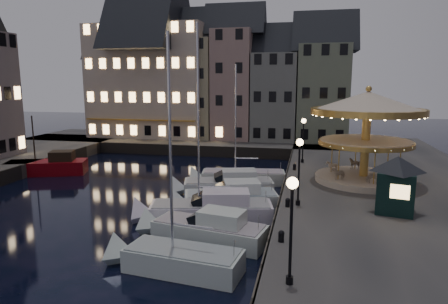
% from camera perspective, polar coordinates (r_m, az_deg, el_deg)
% --- Properties ---
extents(ground, '(160.00, 160.00, 0.00)m').
position_cam_1_polar(ground, '(26.08, -5.94, -9.90)').
color(ground, black).
rests_on(ground, ground).
extents(quay_east, '(16.00, 56.00, 1.30)m').
position_cam_1_polar(quay_east, '(31.05, 23.46, -6.16)').
color(quay_east, '#474442').
rests_on(quay_east, ground).
extents(quay_north, '(44.00, 12.00, 1.30)m').
position_cam_1_polar(quay_north, '(54.26, -4.86, 1.32)').
color(quay_north, '#474442').
rests_on(quay_north, ground).
extents(quaywall_e, '(0.15, 44.00, 1.30)m').
position_cam_1_polar(quaywall_e, '(30.46, 8.48, -5.72)').
color(quaywall_e, '#47423A').
rests_on(quaywall_e, ground).
extents(quaywall_n, '(48.00, 0.15, 1.30)m').
position_cam_1_polar(quaywall_n, '(48.02, -4.66, 0.18)').
color(quaywall_n, '#47423A').
rests_on(quaywall_n, ground).
extents(streetlamp_a, '(0.44, 0.44, 4.17)m').
position_cam_1_polar(streetlamp_a, '(15.09, 9.61, -8.93)').
color(streetlamp_a, black).
rests_on(streetlamp_a, quay_east).
extents(streetlamp_b, '(0.44, 0.44, 4.17)m').
position_cam_1_polar(streetlamp_b, '(24.76, 10.69, -1.45)').
color(streetlamp_b, black).
rests_on(streetlamp_b, quay_east).
extents(streetlamp_c, '(0.44, 0.44, 4.17)m').
position_cam_1_polar(streetlamp_c, '(38.09, 11.26, 2.54)').
color(streetlamp_c, black).
rests_on(streetlamp_c, quay_east).
extents(bollard_a, '(0.30, 0.30, 0.57)m').
position_cam_1_polar(bollard_a, '(19.71, 8.17, -11.74)').
color(bollard_a, black).
rests_on(bollard_a, quay_east).
extents(bollard_b, '(0.30, 0.30, 0.57)m').
position_cam_1_polar(bollard_b, '(24.89, 9.08, -7.08)').
color(bollard_b, black).
rests_on(bollard_b, quay_east).
extents(bollard_c, '(0.30, 0.30, 0.57)m').
position_cam_1_polar(bollard_c, '(29.70, 9.62, -4.26)').
color(bollard_c, black).
rests_on(bollard_c, quay_east).
extents(bollard_d, '(0.30, 0.30, 0.57)m').
position_cam_1_polar(bollard_d, '(35.06, 10.04, -2.07)').
color(bollard_d, black).
rests_on(bollard_d, quay_east).
extents(townhouse_na, '(5.50, 8.00, 12.80)m').
position_cam_1_polar(townhouse_na, '(59.83, -15.11, 8.69)').
color(townhouse_na, gray).
rests_on(townhouse_na, quay_north).
extents(townhouse_nb, '(6.16, 8.00, 13.80)m').
position_cam_1_polar(townhouse_nb, '(57.55, -10.24, 9.33)').
color(townhouse_nb, gray).
rests_on(townhouse_nb, quay_north).
extents(townhouse_nc, '(6.82, 8.00, 14.80)m').
position_cam_1_polar(townhouse_nc, '(55.54, -4.38, 9.95)').
color(townhouse_nc, tan).
rests_on(townhouse_nc, quay_north).
extents(townhouse_nd, '(5.50, 8.00, 15.80)m').
position_cam_1_polar(townhouse_nd, '(54.20, 1.55, 10.50)').
color(townhouse_nd, gray).
rests_on(townhouse_nd, quay_north).
extents(townhouse_ne, '(6.16, 8.00, 12.80)m').
position_cam_1_polar(townhouse_ne, '(53.47, 7.36, 8.82)').
color(townhouse_ne, slate).
rests_on(townhouse_ne, quay_north).
extents(townhouse_nf, '(6.82, 8.00, 13.80)m').
position_cam_1_polar(townhouse_nf, '(53.30, 13.95, 9.14)').
color(townhouse_nf, slate).
rests_on(townhouse_nf, quay_north).
extents(hotel_corner, '(17.60, 9.00, 16.80)m').
position_cam_1_polar(hotel_corner, '(57.54, -10.24, 10.83)').
color(hotel_corner, beige).
rests_on(hotel_corner, quay_north).
extents(motorboat_a, '(6.66, 2.84, 10.97)m').
position_cam_1_polar(motorboat_a, '(19.79, -7.36, -15.00)').
color(motorboat_a, silver).
rests_on(motorboat_a, ground).
extents(motorboat_b, '(7.48, 3.40, 2.15)m').
position_cam_1_polar(motorboat_b, '(22.85, -3.08, -11.11)').
color(motorboat_b, silver).
rests_on(motorboat_b, ground).
extents(motorboat_c, '(8.91, 4.10, 11.81)m').
position_cam_1_polar(motorboat_c, '(26.09, -2.72, -8.28)').
color(motorboat_c, white).
rests_on(motorboat_c, ground).
extents(motorboat_d, '(7.56, 4.46, 2.15)m').
position_cam_1_polar(motorboat_d, '(28.44, 0.16, -6.78)').
color(motorboat_d, silver).
rests_on(motorboat_d, ground).
extents(motorboat_e, '(8.09, 4.15, 2.15)m').
position_cam_1_polar(motorboat_e, '(31.92, -0.09, -4.89)').
color(motorboat_e, silver).
rests_on(motorboat_e, ground).
extents(motorboat_f, '(8.31, 3.24, 10.97)m').
position_cam_1_polar(motorboat_f, '(35.17, 1.85, -3.67)').
color(motorboat_f, silver).
rests_on(motorboat_f, ground).
extents(red_fishing_boat, '(7.70, 4.82, 5.88)m').
position_cam_1_polar(red_fishing_boat, '(42.21, -23.77, -1.97)').
color(red_fishing_boat, '#6E020A').
rests_on(red_fishing_boat, ground).
extents(carousel, '(8.29, 8.29, 7.26)m').
position_cam_1_polar(carousel, '(31.75, 19.76, 4.42)').
color(carousel, beige).
rests_on(carousel, quay_east).
extents(ticket_kiosk, '(3.24, 3.24, 3.80)m').
position_cam_1_polar(ticket_kiosk, '(25.17, 23.48, -3.00)').
color(ticket_kiosk, black).
rests_on(ticket_kiosk, quay_east).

